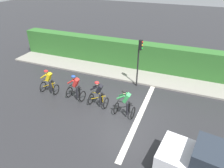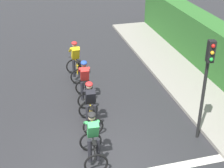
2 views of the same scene
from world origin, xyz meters
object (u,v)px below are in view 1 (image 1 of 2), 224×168
Objects in this scene: cyclist_lead at (49,82)px; cyclist_mid at (99,95)px; cyclist_second at (76,88)px; traffic_light_near_crossing at (139,56)px; cyclist_fourth at (125,104)px.

cyclist_lead is 3.64m from cyclist_mid.
cyclist_lead is 2.00m from cyclist_second.
cyclist_second is (0.00, -2.00, 0.00)m from cyclist_lead.
traffic_light_near_crossing reaches higher than cyclist_mid.
cyclist_lead and cyclist_second have the same top height.
cyclist_mid is 0.50× the size of traffic_light_near_crossing.
cyclist_lead is at bearing 85.39° from cyclist_fourth.
cyclist_second and cyclist_mid have the same top height.
cyclist_fourth is (-0.43, -5.39, 0.00)m from cyclist_lead.
traffic_light_near_crossing is at bearing 4.47° from cyclist_fourth.
cyclist_mid is 1.78m from cyclist_fourth.
cyclist_lead is at bearing 120.69° from traffic_light_near_crossing.
cyclist_second is at bearing 134.22° from traffic_light_near_crossing.
cyclist_second is 4.58m from traffic_light_near_crossing.
cyclist_second is at bearing -89.96° from cyclist_lead.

